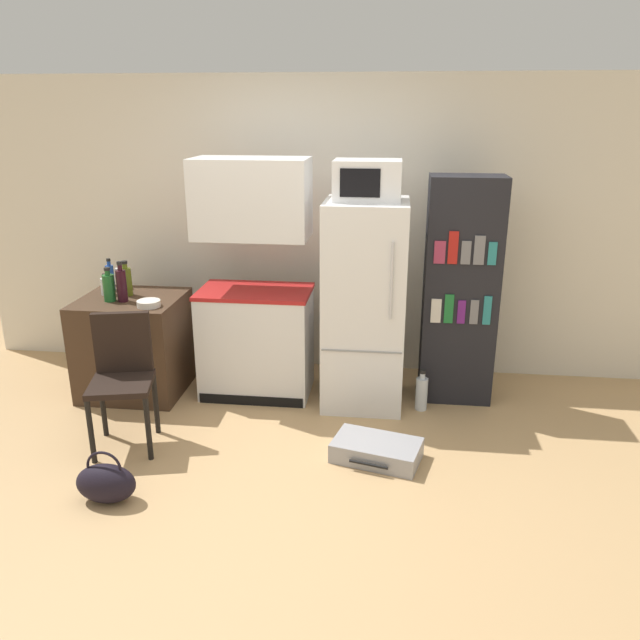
{
  "coord_description": "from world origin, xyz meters",
  "views": [
    {
      "loc": [
        0.69,
        -3.26,
        2.22
      ],
      "look_at": [
        0.2,
        0.85,
        0.8
      ],
      "focal_mm": 35.0,
      "sensor_mm": 36.0,
      "label": 1
    }
  ],
  "objects": [
    {
      "name": "microwave",
      "position": [
        0.49,
        1.28,
        1.73
      ],
      "size": [
        0.48,
        0.36,
        0.29
      ],
      "color": "silver",
      "rests_on": "refrigerator"
    },
    {
      "name": "kitchen_hutch",
      "position": [
        -0.38,
        1.33,
        0.85
      ],
      "size": [
        0.88,
        0.55,
        1.87
      ],
      "color": "white",
      "rests_on": "ground_plane"
    },
    {
      "name": "bookshelf",
      "position": [
        1.21,
        1.43,
        0.88
      ],
      "size": [
        0.56,
        0.35,
        1.75
      ],
      "color": "black",
      "rests_on": "ground_plane"
    },
    {
      "name": "refrigerator",
      "position": [
        0.49,
        1.28,
        0.79
      ],
      "size": [
        0.61,
        0.67,
        1.58
      ],
      "color": "white",
      "rests_on": "ground_plane"
    },
    {
      "name": "bottle_blue_soda",
      "position": [
        -1.61,
        1.44,
        0.9
      ],
      "size": [
        0.06,
        0.06,
        0.26
      ],
      "color": "#1E47A3",
      "rests_on": "side_table"
    },
    {
      "name": "bottle_wine_dark",
      "position": [
        -1.38,
        1.15,
        0.93
      ],
      "size": [
        0.08,
        0.08,
        0.32
      ],
      "color": "black",
      "rests_on": "side_table"
    },
    {
      "name": "bottle_clear_short",
      "position": [
        -1.58,
        1.31,
        0.87
      ],
      "size": [
        0.09,
        0.09,
        0.17
      ],
      "color": "silver",
      "rests_on": "side_table"
    },
    {
      "name": "handbag",
      "position": [
        -0.94,
        -0.27,
        0.12
      ],
      "size": [
        0.36,
        0.2,
        0.33
      ],
      "color": "black",
      "rests_on": "ground_plane"
    },
    {
      "name": "bowl",
      "position": [
        -1.13,
        1.04,
        0.82
      ],
      "size": [
        0.17,
        0.17,
        0.05
      ],
      "color": "silver",
      "rests_on": "side_table"
    },
    {
      "name": "side_table",
      "position": [
        -1.37,
        1.24,
        0.4
      ],
      "size": [
        0.78,
        0.72,
        0.79
      ],
      "color": "#422D1E",
      "rests_on": "ground_plane"
    },
    {
      "name": "bottle_milk_white",
      "position": [
        -1.56,
        1.52,
        0.88
      ],
      "size": [
        0.07,
        0.07,
        0.21
      ],
      "color": "white",
      "rests_on": "side_table"
    },
    {
      "name": "bottle_green_tall",
      "position": [
        -1.48,
        1.14,
        0.91
      ],
      "size": [
        0.09,
        0.09,
        0.27
      ],
      "color": "#1E6028",
      "rests_on": "side_table"
    },
    {
      "name": "water_bottle_front",
      "position": [
        0.95,
        1.16,
        0.14
      ],
      "size": [
        0.09,
        0.09,
        0.33
      ],
      "color": "silver",
      "rests_on": "ground_plane"
    },
    {
      "name": "bottle_olive_oil",
      "position": [
        -1.41,
        1.31,
        0.91
      ],
      "size": [
        0.09,
        0.09,
        0.28
      ],
      "color": "#566619",
      "rests_on": "side_table"
    },
    {
      "name": "ground_plane",
      "position": [
        0.0,
        0.0,
        0.0
      ],
      "size": [
        24.0,
        24.0,
        0.0
      ],
      "primitive_type": "plane",
      "color": "tan"
    },
    {
      "name": "chair",
      "position": [
        -1.1,
        0.43,
        0.55
      ],
      "size": [
        0.48,
        0.48,
        0.92
      ],
      "rotation": [
        0.0,
        0.0,
        0.23
      ],
      "color": "black",
      "rests_on": "ground_plane"
    },
    {
      "name": "suitcase_large_flat",
      "position": [
        0.63,
        0.39,
        0.07
      ],
      "size": [
        0.63,
        0.46,
        0.13
      ],
      "rotation": [
        0.0,
        0.0,
        -0.25
      ],
      "color": "#99999E",
      "rests_on": "ground_plane"
    },
    {
      "name": "wall_back",
      "position": [
        0.2,
        2.0,
        1.24
      ],
      "size": [
        6.4,
        0.1,
        2.48
      ],
      "color": "silver",
      "rests_on": "ground_plane"
    }
  ]
}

